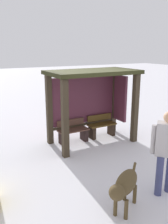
# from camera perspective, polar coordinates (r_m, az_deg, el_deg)

# --- Properties ---
(ground_plane) EXTENTS (60.00, 60.00, 0.00)m
(ground_plane) POSITION_cam_1_polar(r_m,az_deg,el_deg) (7.71, 1.96, -7.03)
(ground_plane) COLOR white
(bus_shelter) EXTENTS (2.67, 1.44, 2.24)m
(bus_shelter) POSITION_cam_1_polar(r_m,az_deg,el_deg) (7.46, 1.98, 5.03)
(bus_shelter) COLOR #372D1F
(bus_shelter) RESTS_ON ground
(bench_left_inside) EXTENTS (0.96, 0.42, 0.70)m
(bench_left_inside) POSITION_cam_1_polar(r_m,az_deg,el_deg) (7.60, -2.58, -4.92)
(bench_left_inside) COLOR brown
(bench_left_inside) RESTS_ON ground
(bench_center_inside) EXTENTS (0.96, 0.37, 0.72)m
(bench_center_inside) POSITION_cam_1_polar(r_m,az_deg,el_deg) (8.09, 4.15, -3.54)
(bench_center_inside) COLOR #523B17
(bench_center_inside) RESTS_ON ground
(person_walking) EXTENTS (0.48, 0.52, 1.72)m
(person_walking) POSITION_cam_1_polar(r_m,az_deg,el_deg) (5.02, 18.89, -7.73)
(person_walking) COLOR #BAB4B3
(person_walking) RESTS_ON ground
(dog) EXTENTS (1.02, 0.75, 0.75)m
(dog) POSITION_cam_1_polar(r_m,az_deg,el_deg) (4.52, 9.58, -16.50)
(dog) COLOR #4D3D23
(dog) RESTS_ON ground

